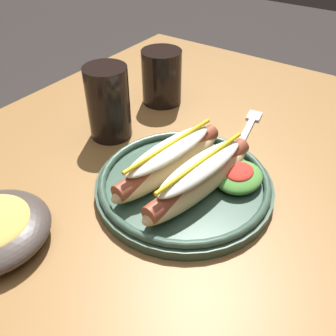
% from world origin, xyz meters
% --- Properties ---
extents(dining_table, '(1.21, 0.80, 0.74)m').
position_xyz_m(dining_table, '(0.00, 0.00, 0.63)').
color(dining_table, olive).
rests_on(dining_table, ground_plane).
extents(hot_dog_plate, '(0.27, 0.27, 0.08)m').
position_xyz_m(hot_dog_plate, '(0.05, -0.05, 0.77)').
color(hot_dog_plate, '#334C3D').
rests_on(hot_dog_plate, dining_table).
extents(fork, '(0.12, 0.04, 0.00)m').
position_xyz_m(fork, '(0.28, -0.05, 0.74)').
color(fork, silver).
rests_on(fork, dining_table).
extents(soda_cup, '(0.08, 0.08, 0.11)m').
position_xyz_m(soda_cup, '(0.26, 0.14, 0.80)').
color(soda_cup, black).
rests_on(soda_cup, dining_table).
extents(extra_cup, '(0.08, 0.08, 0.13)m').
position_xyz_m(extra_cup, '(0.10, 0.15, 0.81)').
color(extra_cup, black).
rests_on(extra_cup, dining_table).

